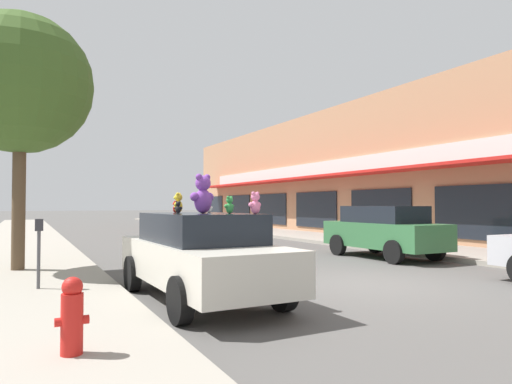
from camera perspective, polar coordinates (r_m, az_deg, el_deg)
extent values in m
plane|color=#514F4C|center=(10.05, 13.33, -11.13)|extent=(260.00, 260.00, 0.00)
cube|color=gray|center=(7.75, -27.80, -13.34)|extent=(3.48, 90.00, 0.14)
cube|color=tan|center=(27.62, 20.13, 2.21)|extent=(11.09, 41.61, 6.93)
cube|color=red|center=(23.44, 9.71, 2.04)|extent=(1.35, 34.95, 0.12)
cube|color=silver|center=(23.86, 10.91, 3.30)|extent=(0.08, 33.29, 0.70)
cube|color=black|center=(18.26, 26.16, -2.30)|extent=(0.06, 3.95, 2.00)
cube|color=black|center=(21.79, 15.15, -2.27)|extent=(0.06, 3.95, 2.00)
cube|color=black|center=(25.89, 7.42, -2.20)|extent=(0.06, 3.95, 2.00)
cube|color=black|center=(30.32, 1.87, -2.12)|extent=(0.06, 3.95, 2.00)
cube|color=black|center=(34.97, -2.23, -2.06)|extent=(0.06, 3.95, 2.00)
cube|color=black|center=(39.76, -5.36, -2.00)|extent=(0.06, 3.95, 2.00)
cube|color=beige|center=(8.14, -7.03, -8.59)|extent=(1.84, 4.55, 0.68)
cube|color=black|center=(8.09, -7.02, -4.44)|extent=(1.58, 2.52, 0.50)
cylinder|color=black|center=(9.26, -15.18, -9.81)|extent=(0.22, 0.69, 0.68)
cylinder|color=black|center=(9.78, -5.41, -9.42)|extent=(0.22, 0.69, 0.68)
cylinder|color=black|center=(6.61, -9.48, -13.19)|extent=(0.22, 0.69, 0.68)
cylinder|color=black|center=(7.32, 3.36, -12.07)|extent=(0.22, 0.69, 0.68)
ellipsoid|color=purple|center=(8.07, -6.65, -1.14)|extent=(0.41, 0.38, 0.43)
sphere|color=purple|center=(8.08, -6.64, 1.11)|extent=(0.35, 0.35, 0.27)
sphere|color=purple|center=(8.15, -6.12, 1.83)|extent=(0.15, 0.15, 0.11)
sphere|color=purple|center=(8.02, -7.16, 1.89)|extent=(0.15, 0.15, 0.11)
sphere|color=#BA67ED|center=(8.16, -7.18, 0.97)|extent=(0.13, 0.13, 0.10)
sphere|color=purple|center=(8.20, -5.86, -0.63)|extent=(0.20, 0.20, 0.16)
sphere|color=purple|center=(7.98, -7.69, -0.59)|extent=(0.20, 0.20, 0.16)
ellipsoid|color=pink|center=(7.32, -0.08, -1.91)|extent=(0.21, 0.20, 0.22)
sphere|color=pink|center=(7.32, -0.08, -0.61)|extent=(0.18, 0.18, 0.14)
sphere|color=pink|center=(7.36, 0.19, -0.19)|extent=(0.08, 0.08, 0.06)
sphere|color=pink|center=(7.28, -0.35, -0.17)|extent=(0.08, 0.08, 0.06)
sphere|color=#FFA3DA|center=(7.36, -0.43, -0.68)|extent=(0.07, 0.07, 0.05)
sphere|color=pink|center=(7.39, 0.32, -1.60)|extent=(0.11, 0.11, 0.08)
sphere|color=pink|center=(7.26, -0.63, -1.60)|extent=(0.11, 0.11, 0.08)
ellipsoid|color=green|center=(7.85, -3.32, -2.02)|extent=(0.18, 0.17, 0.19)
sphere|color=green|center=(7.85, -3.32, -1.01)|extent=(0.16, 0.16, 0.12)
sphere|color=green|center=(7.88, -3.12, -0.67)|extent=(0.07, 0.07, 0.05)
sphere|color=green|center=(7.82, -3.53, -0.66)|extent=(0.07, 0.07, 0.05)
sphere|color=#5ADA6D|center=(7.88, -3.60, -1.06)|extent=(0.06, 0.06, 0.05)
sphere|color=green|center=(7.91, -3.03, -1.78)|extent=(0.09, 0.09, 0.07)
sphere|color=green|center=(7.80, -3.75, -1.78)|extent=(0.09, 0.09, 0.07)
ellipsoid|color=yellow|center=(8.53, -9.68, -1.81)|extent=(0.22, 0.23, 0.23)
sphere|color=yellow|center=(8.53, -9.68, -0.66)|extent=(0.20, 0.20, 0.15)
sphere|color=yellow|center=(8.58, -9.58, -0.28)|extent=(0.09, 0.09, 0.06)
sphere|color=yellow|center=(8.48, -9.77, -0.26)|extent=(0.09, 0.09, 0.06)
sphere|color=#FFFF4D|center=(8.55, -10.08, -0.72)|extent=(0.08, 0.08, 0.06)
sphere|color=yellow|center=(8.62, -9.61, -1.54)|extent=(0.12, 0.12, 0.09)
sphere|color=yellow|center=(8.44, -9.93, -1.54)|extent=(0.12, 0.12, 0.09)
ellipsoid|color=black|center=(8.35, -9.71, -2.16)|extent=(0.14, 0.13, 0.13)
sphere|color=black|center=(8.35, -9.71, -1.47)|extent=(0.12, 0.12, 0.09)
sphere|color=black|center=(8.34, -9.52, -1.25)|extent=(0.05, 0.05, 0.04)
sphere|color=black|center=(8.37, -9.90, -1.25)|extent=(0.05, 0.05, 0.04)
sphere|color=#3A3A3D|center=(8.38, -9.60, -1.51)|extent=(0.05, 0.05, 0.03)
sphere|color=black|center=(8.33, -9.35, -2.00)|extent=(0.07, 0.07, 0.05)
sphere|color=black|center=(8.38, -10.02, -1.99)|extent=(0.07, 0.07, 0.05)
ellipsoid|color=white|center=(8.73, -5.89, -2.12)|extent=(0.12, 0.10, 0.14)
sphere|color=white|center=(8.73, -5.89, -1.43)|extent=(0.10, 0.10, 0.09)
sphere|color=white|center=(8.75, -5.70, -1.21)|extent=(0.04, 0.04, 0.04)
sphere|color=white|center=(8.72, -6.08, -1.20)|extent=(0.04, 0.04, 0.04)
sphere|color=white|center=(8.76, -6.00, -1.47)|extent=(0.04, 0.04, 0.03)
sphere|color=white|center=(8.76, -5.58, -1.96)|extent=(0.06, 0.06, 0.05)
sphere|color=white|center=(8.71, -6.25, -1.96)|extent=(0.06, 0.06, 0.05)
ellipsoid|color=red|center=(8.74, -10.05, -2.11)|extent=(0.13, 0.14, 0.14)
sphere|color=red|center=(8.74, -10.04, -1.43)|extent=(0.12, 0.12, 0.09)
sphere|color=red|center=(8.77, -10.00, -1.20)|extent=(0.05, 0.05, 0.04)
sphere|color=red|center=(8.71, -10.09, -1.20)|extent=(0.05, 0.05, 0.04)
sphere|color=#FF4741|center=(8.75, -10.29, -1.46)|extent=(0.05, 0.05, 0.03)
sphere|color=red|center=(8.80, -10.02, -1.94)|extent=(0.07, 0.07, 0.05)
sphere|color=red|center=(8.68, -10.18, -1.95)|extent=(0.07, 0.07, 0.05)
cube|color=#336B3D|center=(14.96, 15.66, -5.17)|extent=(1.64, 4.16, 0.77)
cube|color=black|center=(14.93, 15.64, -2.70)|extent=(1.45, 2.53, 0.52)
cylinder|color=black|center=(15.46, 10.20, -6.52)|extent=(0.20, 0.68, 0.68)
cylinder|color=black|center=(16.48, 14.70, -6.19)|extent=(0.20, 0.68, 0.68)
cylinder|color=black|center=(13.50, 16.86, -7.20)|extent=(0.20, 0.68, 0.68)
cylinder|color=black|center=(14.65, 21.45, -6.71)|extent=(0.20, 0.68, 0.68)
cylinder|color=brown|center=(12.15, -27.54, -1.55)|extent=(0.30, 0.30, 3.00)
sphere|color=#3D5B23|center=(12.49, -27.36, 11.96)|extent=(3.34, 3.34, 3.34)
cylinder|color=red|center=(5.20, -22.02, -15.04)|extent=(0.22, 0.22, 0.62)
sphere|color=red|center=(5.13, -21.97, -10.95)|extent=(0.21, 0.21, 0.21)
cylinder|color=red|center=(5.19, -23.33, -14.72)|extent=(0.10, 0.09, 0.09)
cylinder|color=red|center=(5.21, -20.70, -14.69)|extent=(0.10, 0.09, 0.09)
cylinder|color=#4C4C51|center=(9.30, -25.53, -7.65)|extent=(0.06, 0.06, 1.05)
cube|color=#2D2D33|center=(9.26, -25.48, -3.74)|extent=(0.14, 0.10, 0.22)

